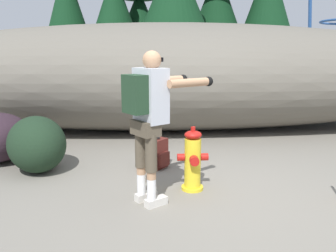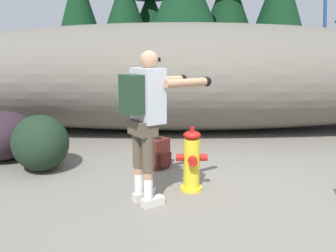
{
  "view_description": "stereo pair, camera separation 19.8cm",
  "coord_description": "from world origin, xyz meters",
  "px_view_note": "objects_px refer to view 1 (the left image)",
  "views": [
    {
      "loc": [
        -0.69,
        -3.77,
        1.68
      ],
      "look_at": [
        -0.43,
        0.53,
        0.75
      ],
      "focal_mm": 36.6,
      "sensor_mm": 36.0,
      "label": 1
    },
    {
      "loc": [
        -0.49,
        -3.78,
        1.68
      ],
      "look_at": [
        -0.43,
        0.53,
        0.75
      ],
      "focal_mm": 36.6,
      "sensor_mm": 36.0,
      "label": 2
    }
  ],
  "objects_px": {
    "fire_hydrant": "(193,161)",
    "utility_worker": "(151,110)",
    "spare_backpack": "(157,154)",
    "boulder_mid": "(37,144)"
  },
  "relations": [
    {
      "from": "spare_backpack",
      "to": "boulder_mid",
      "type": "xyz_separation_m",
      "value": [
        -1.71,
        -0.05,
        0.19
      ]
    },
    {
      "from": "fire_hydrant",
      "to": "utility_worker",
      "type": "distance_m",
      "value": 0.94
    },
    {
      "from": "fire_hydrant",
      "to": "spare_backpack",
      "type": "distance_m",
      "value": 0.95
    },
    {
      "from": "fire_hydrant",
      "to": "utility_worker",
      "type": "relative_size",
      "value": 0.47
    },
    {
      "from": "utility_worker",
      "to": "spare_backpack",
      "type": "relative_size",
      "value": 3.62
    },
    {
      "from": "fire_hydrant",
      "to": "spare_backpack",
      "type": "height_order",
      "value": "fire_hydrant"
    },
    {
      "from": "utility_worker",
      "to": "spare_backpack",
      "type": "xyz_separation_m",
      "value": [
        0.1,
        1.2,
        -0.86
      ]
    },
    {
      "from": "spare_backpack",
      "to": "boulder_mid",
      "type": "height_order",
      "value": "boulder_mid"
    },
    {
      "from": "spare_backpack",
      "to": "boulder_mid",
      "type": "relative_size",
      "value": 0.5
    },
    {
      "from": "fire_hydrant",
      "to": "boulder_mid",
      "type": "bearing_deg",
      "value": 159.37
    }
  ]
}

